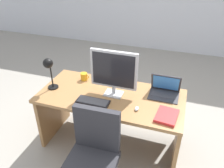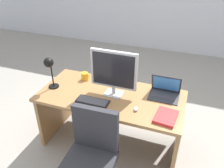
# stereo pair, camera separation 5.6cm
# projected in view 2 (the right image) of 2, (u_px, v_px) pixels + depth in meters

# --- Properties ---
(ground) EXTENTS (12.00, 12.00, 0.00)m
(ground) POSITION_uv_depth(u_px,v_px,m) (140.00, 86.00, 4.11)
(ground) COLOR gray
(desk) EXTENTS (1.60, 0.77, 0.74)m
(desk) POSITION_uv_depth(u_px,v_px,m) (112.00, 108.00, 2.67)
(desk) COLOR #9E7042
(desk) RESTS_ON ground
(monitor) EXTENTS (0.51, 0.16, 0.52)m
(monitor) POSITION_uv_depth(u_px,v_px,m) (114.00, 71.00, 2.38)
(monitor) COLOR #B7BABF
(monitor) RESTS_ON desk
(laptop) EXTENTS (0.32, 0.26, 0.24)m
(laptop) POSITION_uv_depth(u_px,v_px,m) (165.00, 89.00, 2.49)
(laptop) COLOR #2D2D33
(laptop) RESTS_ON desk
(keyboard) EXTENTS (0.35, 0.14, 0.02)m
(keyboard) POSITION_uv_depth(u_px,v_px,m) (92.00, 101.00, 2.40)
(keyboard) COLOR black
(keyboard) RESTS_ON desk
(mouse) EXTENTS (0.04, 0.07, 0.03)m
(mouse) POSITION_uv_depth(u_px,v_px,m) (136.00, 109.00, 2.27)
(mouse) COLOR silver
(mouse) RESTS_ON desk
(desk_lamp) EXTENTS (0.12, 0.14, 0.38)m
(desk_lamp) POSITION_uv_depth(u_px,v_px,m) (49.00, 66.00, 2.51)
(desk_lamp) COLOR black
(desk_lamp) RESTS_ON desk
(book) EXTENTS (0.22, 0.28, 0.03)m
(book) POSITION_uv_depth(u_px,v_px,m) (166.00, 117.00, 2.17)
(book) COLOR red
(book) RESTS_ON desk
(coffee_mug) EXTENTS (0.11, 0.08, 0.09)m
(coffee_mug) POSITION_uv_depth(u_px,v_px,m) (85.00, 76.00, 2.80)
(coffee_mug) COLOR orange
(coffee_mug) RESTS_ON desk
(office_chair) EXTENTS (0.56, 0.56, 0.93)m
(office_chair) POSITION_uv_depth(u_px,v_px,m) (91.00, 165.00, 2.14)
(office_chair) COLOR black
(office_chair) RESTS_ON ground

